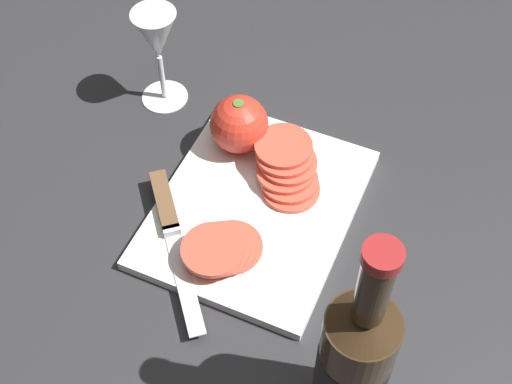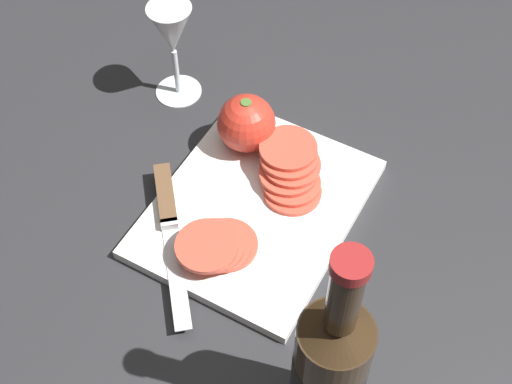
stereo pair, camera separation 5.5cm
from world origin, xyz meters
The scene contains 8 objects.
ground_plane centered at (0.00, 0.00, 0.00)m, with size 3.00×3.00×0.00m, color #28282B.
cutting_board centered at (0.07, -0.02, 0.01)m, with size 0.33×0.26×0.02m.
wine_bottle centered at (0.29, 0.19, 0.12)m, with size 0.08×0.08×0.34m.
wine_glass centered at (-0.08, -0.25, 0.12)m, with size 0.08×0.08×0.17m.
whole_tomato centered at (-0.02, -0.09, 0.06)m, with size 0.09×0.09×0.09m.
knife centered at (0.14, -0.12, 0.02)m, with size 0.22×0.19×0.01m.
tomato_slice_stack_near centered at (0.01, 0.00, 0.04)m, with size 0.13×0.11×0.04m.
tomato_slice_stack_far centered at (0.16, -0.03, 0.03)m, with size 0.11×0.10×0.03m.
Camera 1 is at (0.61, 0.22, 0.84)m, focal length 50.00 mm.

